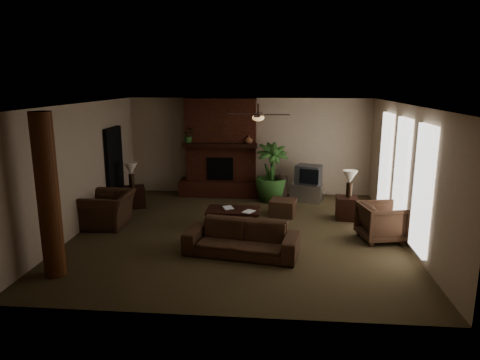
# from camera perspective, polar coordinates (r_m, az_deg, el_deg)

# --- Properties ---
(room_shell) EXTENTS (7.00, 7.00, 7.00)m
(room_shell) POSITION_cam_1_polar(r_m,az_deg,el_deg) (9.24, -0.22, 1.26)
(room_shell) COLOR #4B3C25
(room_shell) RESTS_ON ground
(fireplace) EXTENTS (2.40, 0.70, 2.80)m
(fireplace) POSITION_cam_1_polar(r_m,az_deg,el_deg) (12.52, -2.52, 3.20)
(fireplace) COLOR #562517
(fireplace) RESTS_ON ground
(windows) EXTENTS (0.08, 3.65, 2.35)m
(windows) POSITION_cam_1_polar(r_m,az_deg,el_deg) (9.77, 20.49, 0.77)
(windows) COLOR white
(windows) RESTS_ON ground
(log_column) EXTENTS (0.36, 0.36, 2.80)m
(log_column) POSITION_cam_1_polar(r_m,az_deg,el_deg) (7.84, -23.98, -2.00)
(log_column) COLOR #5C2F17
(log_column) RESTS_ON ground
(doorway) EXTENTS (0.10, 1.00, 2.10)m
(doorway) POSITION_cam_1_polar(r_m,az_deg,el_deg) (11.83, -16.22, 1.60)
(doorway) COLOR black
(doorway) RESTS_ON ground
(ceiling_fan) EXTENTS (1.35, 1.35, 0.37)m
(ceiling_fan) POSITION_cam_1_polar(r_m,az_deg,el_deg) (9.35, 2.41, 8.38)
(ceiling_fan) COLOR #2F2115
(ceiling_fan) RESTS_ON ceiling
(sofa) EXTENTS (2.25, 1.00, 0.85)m
(sofa) POSITION_cam_1_polar(r_m,az_deg,el_deg) (8.33, 0.22, -7.03)
(sofa) COLOR #422A1C
(sofa) RESTS_ON ground
(armchair_left) EXTENTS (0.79, 1.19, 1.03)m
(armchair_left) POSITION_cam_1_polar(r_m,az_deg,el_deg) (10.41, -17.03, -3.01)
(armchair_left) COLOR #422A1C
(armchair_left) RESTS_ON ground
(armchair_right) EXTENTS (0.95, 0.99, 0.87)m
(armchair_right) POSITION_cam_1_polar(r_m,az_deg,el_deg) (9.51, 18.20, -5.07)
(armchair_right) COLOR #422A1C
(armchair_right) RESTS_ON ground
(coffee_table) EXTENTS (1.20, 0.70, 0.43)m
(coffee_table) POSITION_cam_1_polar(r_m,az_deg,el_deg) (9.84, -0.87, -4.19)
(coffee_table) COLOR black
(coffee_table) RESTS_ON ground
(ottoman) EXTENTS (0.71, 0.71, 0.40)m
(ottoman) POSITION_cam_1_polar(r_m,az_deg,el_deg) (10.80, 5.67, -3.64)
(ottoman) COLOR #422A1C
(ottoman) RESTS_ON ground
(tv_stand) EXTENTS (0.94, 0.68, 0.50)m
(tv_stand) POSITION_cam_1_polar(r_m,az_deg,el_deg) (12.17, 8.75, -1.59)
(tv_stand) COLOR #B1B0B3
(tv_stand) RESTS_ON ground
(tv) EXTENTS (0.78, 0.71, 0.52)m
(tv) POSITION_cam_1_polar(r_m,az_deg,el_deg) (12.00, 9.01, 0.70)
(tv) COLOR #373739
(tv) RESTS_ON tv_stand
(floor_vase) EXTENTS (0.34, 0.34, 0.77)m
(floor_vase) POSITION_cam_1_polar(r_m,az_deg,el_deg) (12.02, 5.47, -0.78)
(floor_vase) COLOR black
(floor_vase) RESTS_ON ground
(floor_plant) EXTENTS (1.39, 1.82, 0.90)m
(floor_plant) POSITION_cam_1_polar(r_m,az_deg,el_deg) (12.01, 4.14, -0.68)
(floor_plant) COLOR #2F5A24
(floor_plant) RESTS_ON ground
(side_table_left) EXTENTS (0.65, 0.65, 0.55)m
(side_table_left) POSITION_cam_1_polar(r_m,az_deg,el_deg) (11.77, -13.67, -2.18)
(side_table_left) COLOR black
(side_table_left) RESTS_ON ground
(lamp_left) EXTENTS (0.37, 0.37, 0.65)m
(lamp_left) POSITION_cam_1_polar(r_m,az_deg,el_deg) (11.60, -14.17, 1.25)
(lamp_left) COLOR #2F2115
(lamp_left) RESTS_ON side_table_left
(side_table_right) EXTENTS (0.54, 0.54, 0.55)m
(side_table_right) POSITION_cam_1_polar(r_m,az_deg,el_deg) (10.76, 13.86, -3.61)
(side_table_right) COLOR black
(side_table_right) RESTS_ON ground
(lamp_right) EXTENTS (0.44, 0.44, 0.65)m
(lamp_right) POSITION_cam_1_polar(r_m,az_deg,el_deg) (10.59, 14.28, 0.16)
(lamp_right) COLOR #2F2115
(lamp_right) RESTS_ON side_table_right
(mantel_plant) EXTENTS (0.49, 0.52, 0.33)m
(mantel_plant) POSITION_cam_1_polar(r_m,az_deg,el_deg) (12.39, -6.80, 5.68)
(mantel_plant) COLOR #2F5A24
(mantel_plant) RESTS_ON fireplace
(mantel_vase) EXTENTS (0.23, 0.24, 0.22)m
(mantel_vase) POSITION_cam_1_polar(r_m,az_deg,el_deg) (12.12, 1.18, 5.34)
(mantel_vase) COLOR brown
(mantel_vase) RESTS_ON fireplace
(book_a) EXTENTS (0.21, 0.10, 0.29)m
(book_a) POSITION_cam_1_polar(r_m,az_deg,el_deg) (9.82, -2.20, -3.01)
(book_a) COLOR #999999
(book_a) RESTS_ON coffee_table
(book_b) EXTENTS (0.20, 0.12, 0.29)m
(book_b) POSITION_cam_1_polar(r_m,az_deg,el_deg) (9.61, 0.60, -3.34)
(book_b) COLOR #999999
(book_b) RESTS_ON coffee_table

